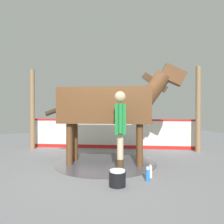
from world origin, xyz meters
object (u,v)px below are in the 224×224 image
Objects in this scene: handler at (120,126)px; bottle_spray at (148,175)px; wash_bucket at (117,178)px; horse at (110,106)px; bottle_shampoo at (150,172)px.

handler is 6.35× the size of bottle_spray.
wash_bucket is at bearing -79.17° from bottle_spray.
horse is 11.48× the size of wash_bucket.
handler reaches higher than wash_bucket.
handler reaches higher than bottle_shampoo.
wash_bucket is 1.09× the size of bottle_spray.
horse reaches higher than bottle_spray.
horse is at bearing -165.05° from bottle_spray.
bottle_shampoo is 0.24m from bottle_spray.
bottle_spray is at bearing 100.83° from wash_bucket.
bottle_shampoo is at bearing 112.37° from wash_bucket.
handler is 1.11m from bottle_shampoo.
handler reaches higher than bottle_spray.
bottle_spray reaches higher than bottle_shampoo.
bottle_spray is at bearing 140.70° from handler.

